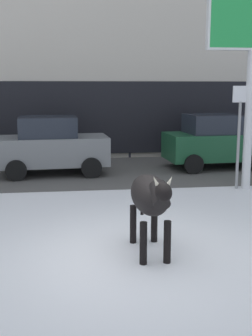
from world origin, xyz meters
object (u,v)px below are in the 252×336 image
cow_black (150,197)px  street_sign (239,129)px  car_darkgreen_hatchback (216,142)px  car_grey_hatchback (52,146)px  pedestrian_far_left (129,135)px

cow_black → street_sign: (3.26, 4.40, 0.68)m
car_darkgreen_hatchback → street_sign: size_ratio=1.28×
cow_black → car_darkgreen_hatchback: (3.69, 7.50, -0.07)m
car_grey_hatchback → pedestrian_far_left: size_ratio=2.09×
pedestrian_far_left → street_sign: (2.23, -5.79, 0.79)m
cow_black → car_darkgreen_hatchback: size_ratio=0.53×
car_darkgreen_hatchback → pedestrian_far_left: bearing=134.6°
pedestrian_far_left → street_sign: bearing=-69.0°
car_grey_hatchback → street_sign: street_sign is taller
cow_black → car_darkgreen_hatchback: 8.36m
car_grey_hatchback → street_sign: size_ratio=1.28×
car_darkgreen_hatchback → pedestrian_far_left: size_ratio=2.09×
car_grey_hatchback → street_sign: bearing=-27.8°
car_grey_hatchback → street_sign: 5.89m
car_grey_hatchback → car_darkgreen_hatchback: same height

